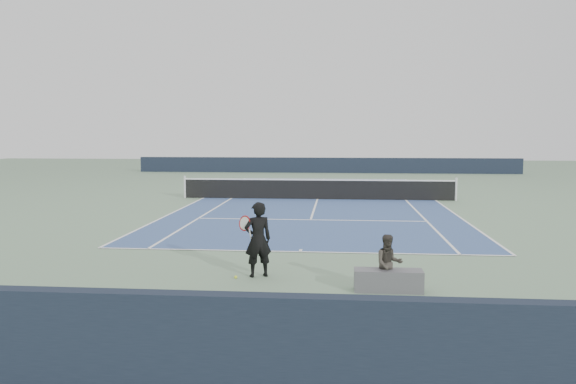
# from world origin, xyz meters

# --- Properties ---
(ground) EXTENTS (80.00, 80.00, 0.00)m
(ground) POSITION_xyz_m (0.00, 0.00, 0.00)
(ground) COLOR slate
(court_surface) EXTENTS (10.97, 23.77, 0.01)m
(court_surface) POSITION_xyz_m (0.00, 0.00, 0.01)
(court_surface) COLOR #364F80
(court_surface) RESTS_ON ground
(tennis_net) EXTENTS (12.90, 0.10, 1.07)m
(tennis_net) POSITION_xyz_m (0.00, 0.00, 0.50)
(tennis_net) COLOR silver
(tennis_net) RESTS_ON ground
(windscreen_far) EXTENTS (30.00, 0.25, 1.20)m
(windscreen_far) POSITION_xyz_m (0.00, 17.88, 0.60)
(windscreen_far) COLOR black
(windscreen_far) RESTS_ON ground
(windscreen_near) EXTENTS (30.00, 0.25, 1.20)m
(windscreen_near) POSITION_xyz_m (0.00, -19.88, 0.60)
(windscreen_near) COLOR black
(windscreen_near) RESTS_ON ground
(tennis_player) EXTENTS (0.82, 0.65, 1.64)m
(tennis_player) POSITION_xyz_m (-0.75, -14.46, 0.82)
(tennis_player) COLOR black
(tennis_player) RESTS_ON ground
(tennis_ball) EXTENTS (0.07, 0.07, 0.07)m
(tennis_ball) POSITION_xyz_m (-1.20, -14.69, 0.03)
(tennis_ball) COLOR #D8E92F
(tennis_ball) RESTS_ON ground
(spectator_bench) EXTENTS (1.39, 0.60, 1.15)m
(spectator_bench) POSITION_xyz_m (1.99, -15.36, 0.40)
(spectator_bench) COLOR #555459
(spectator_bench) RESTS_ON ground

